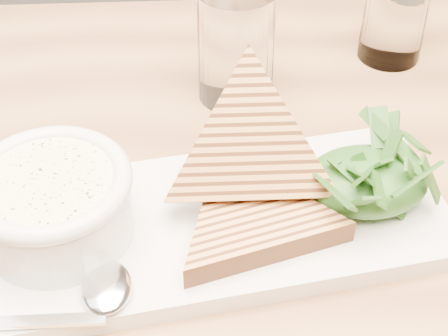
{
  "coord_description": "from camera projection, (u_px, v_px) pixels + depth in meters",
  "views": [
    {
      "loc": [
        0.04,
        -0.29,
        1.19
      ],
      "look_at": [
        0.09,
        0.11,
        0.83
      ],
      "focal_mm": 55.0,
      "sensor_mm": 36.0,
      "label": 1
    }
  ],
  "objects": [
    {
      "name": "table_top",
      "position": [
        210.0,
        260.0,
        0.56
      ],
      "size": [
        1.27,
        0.9,
        0.04
      ],
      "primitive_type": "cube",
      "rotation": [
        0.0,
        0.0,
        -0.07
      ],
      "color": "#A27544",
      "rests_on": "ground"
    },
    {
      "name": "platter",
      "position": [
        227.0,
        222.0,
        0.56
      ],
      "size": [
        0.37,
        0.19,
        0.02
      ],
      "primitive_type": "cube",
      "rotation": [
        0.0,
        0.0,
        0.09
      ],
      "color": "white",
      "rests_on": "table_top"
    },
    {
      "name": "soup_bowl",
      "position": [
        55.0,
        211.0,
        0.52
      ],
      "size": [
        0.12,
        0.12,
        0.05
      ],
      "primitive_type": "cylinder",
      "color": "white",
      "rests_on": "platter"
    },
    {
      "name": "soup",
      "position": [
        49.0,
        184.0,
        0.5
      ],
      "size": [
        0.1,
        0.1,
        0.01
      ],
      "primitive_type": "cylinder",
      "color": "#FEE1A9",
      "rests_on": "soup_bowl"
    },
    {
      "name": "bowl_rim",
      "position": [
        49.0,
        182.0,
        0.5
      ],
      "size": [
        0.12,
        0.12,
        0.01
      ],
      "primitive_type": "torus",
      "color": "white",
      "rests_on": "soup_bowl"
    },
    {
      "name": "sandwich_flat",
      "position": [
        252.0,
        219.0,
        0.53
      ],
      "size": [
        0.19,
        0.19,
        0.02
      ],
      "primitive_type": null,
      "rotation": [
        0.0,
        0.0,
        0.22
      ],
      "color": "#D08D4B",
      "rests_on": "platter"
    },
    {
      "name": "sandwich_lean",
      "position": [
        250.0,
        148.0,
        0.53
      ],
      "size": [
        0.17,
        0.18,
        0.18
      ],
      "primitive_type": null,
      "rotation": [
        0.93,
        0.0,
        -0.08
      ],
      "color": "#D08D4B",
      "rests_on": "sandwich_flat"
    },
    {
      "name": "salad_base",
      "position": [
        366.0,
        181.0,
        0.55
      ],
      "size": [
        0.1,
        0.08,
        0.04
      ],
      "primitive_type": "ellipsoid",
      "color": "#1A4818",
      "rests_on": "platter"
    },
    {
      "name": "arugula_pile",
      "position": [
        368.0,
        174.0,
        0.55
      ],
      "size": [
        0.11,
        0.1,
        0.05
      ],
      "primitive_type": null,
      "color": "#32621F",
      "rests_on": "platter"
    },
    {
      "name": "spoon_bowl",
      "position": [
        107.0,
        287.0,
        0.49
      ],
      "size": [
        0.04,
        0.05,
        0.01
      ],
      "primitive_type": "ellipsoid",
      "rotation": [
        0.0,
        0.0,
        -0.07
      ],
      "color": "silver",
      "rests_on": "platter"
    },
    {
      "name": "spoon_handle",
      "position": [
        15.0,
        322.0,
        0.47
      ],
      "size": [
        0.12,
        0.02,
        0.0
      ],
      "primitive_type": "cube",
      "rotation": [
        0.0,
        0.0,
        -0.07
      ],
      "color": "silver",
      "rests_on": "platter"
    },
    {
      "name": "glass_near",
      "position": [
        236.0,
        45.0,
        0.67
      ],
      "size": [
        0.08,
        0.08,
        0.12
      ],
      "primitive_type": "cylinder",
      "color": "white",
      "rests_on": "table_top"
    },
    {
      "name": "glass_far",
      "position": [
        395.0,
        14.0,
        0.72
      ],
      "size": [
        0.07,
        0.07,
        0.1
      ],
      "primitive_type": "cylinder",
      "color": "white",
      "rests_on": "table_top"
    }
  ]
}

